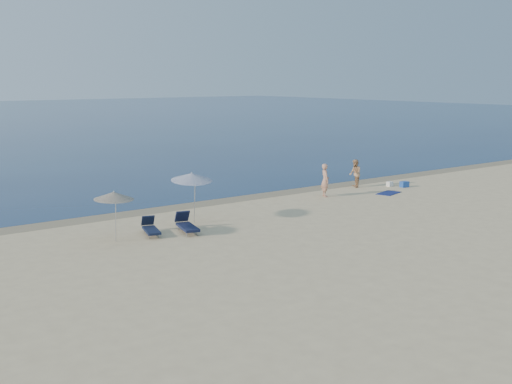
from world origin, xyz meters
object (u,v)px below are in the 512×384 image
Objects in this scene: blue_cooler at (404,184)px; umbrella_near at (192,177)px; person_right at (355,173)px; person_left at (325,180)px.

blue_cooler is 15.46m from umbrella_near.
person_left is at bearing -40.96° from person_right.
person_right is 13.15m from umbrella_near.
umbrella_near is at bearing -48.50° from person_right.
blue_cooler is 0.20× the size of umbrella_near.
blue_cooler is at bearing 11.70° from umbrella_near.
person_left reaches higher than person_right.
person_left is at bearing 16.85° from umbrella_near.
person_right is (3.52, 1.14, -0.08)m from person_left.
umbrella_near reaches higher than person_left.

